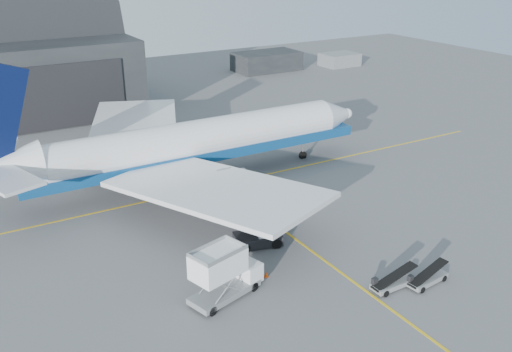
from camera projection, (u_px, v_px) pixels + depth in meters
ground at (326, 262)px, 49.95m from camera, size 200.00×200.00×0.00m
taxi_lines at (253, 208)px, 60.05m from camera, size 80.00×42.12×0.02m
distant_bldg_a at (267, 70)px, 125.23m from camera, size 14.00×8.00×4.00m
distant_bldg_b at (339, 66)px, 130.03m from camera, size 8.00×6.00×2.80m
airliner at (184, 145)px, 64.42m from camera, size 48.35×46.89×16.97m
catering_truck at (224, 274)px, 44.05m from camera, size 6.66×3.94×4.31m
pushback_tug at (259, 237)px, 52.55m from camera, size 4.72×3.43×1.97m
belt_loader_a at (427, 278)px, 46.54m from camera, size 4.20×1.82×1.57m
belt_loader_b at (393, 282)px, 46.01m from camera, size 4.29×1.56×1.63m
traffic_cone at (266, 274)px, 47.59m from camera, size 0.36×0.36×0.52m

